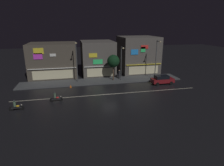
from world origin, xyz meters
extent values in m
plane|color=black|center=(0.00, 0.00, 0.00)|extent=(140.00, 140.00, 0.00)
cube|color=beige|center=(0.00, 0.00, 0.01)|extent=(30.66, 0.16, 0.01)
cube|color=#424447|center=(0.00, 7.60, 0.07)|extent=(32.28, 4.50, 0.14)
cube|color=#4C443A|center=(-9.68, 13.76, 3.63)|extent=(9.83, 7.71, 7.26)
cube|color=white|center=(-9.68, 9.79, 2.60)|extent=(9.34, 0.24, 0.12)
cube|color=#D83FD8|center=(-12.15, 9.85, 5.13)|extent=(1.67, 0.08, 1.18)
cube|color=white|center=(-9.36, 9.85, 5.28)|extent=(1.14, 0.08, 0.55)
cube|color=yellow|center=(-11.94, 9.85, 6.12)|extent=(1.88, 0.08, 1.15)
cube|color=beige|center=(-9.68, 9.85, 1.30)|extent=(7.86, 0.06, 1.80)
cube|color=#56514C|center=(9.68, 14.17, 4.17)|extent=(8.52, 8.52, 8.33)
cube|color=yellow|center=(9.68, 9.79, 2.60)|extent=(8.09, 0.24, 0.12)
cube|color=#268CF2|center=(7.44, 9.85, 5.37)|extent=(1.61, 0.08, 1.12)
cube|color=#33E572|center=(9.34, 9.85, 5.87)|extent=(1.02, 0.08, 1.12)
cube|color=red|center=(9.64, 9.85, 6.39)|extent=(1.67, 0.08, 0.77)
cube|color=beige|center=(9.68, 9.85, 1.30)|extent=(6.81, 0.06, 1.80)
cube|color=#56514C|center=(0.00, 14.08, 3.73)|extent=(7.13, 8.35, 7.46)
cube|color=white|center=(0.00, 9.79, 2.60)|extent=(6.77, 0.24, 0.12)
cube|color=#33E572|center=(-0.52, 9.85, 3.60)|extent=(1.99, 0.08, 0.97)
cube|color=yellow|center=(-1.47, 9.85, 4.97)|extent=(1.68, 0.08, 0.86)
cube|color=beige|center=(0.00, 9.85, 1.30)|extent=(5.70, 0.06, 1.80)
cylinder|color=#47494C|center=(-4.90, 7.90, 4.05)|extent=(0.16, 0.16, 7.83)
cube|color=#47494C|center=(-4.90, 7.20, 7.87)|extent=(0.10, 1.40, 0.10)
ellipsoid|color=#F9E099|center=(-4.90, 6.50, 7.79)|extent=(0.44, 0.32, 0.20)
cylinder|color=#47494C|center=(3.82, 7.38, 3.51)|extent=(0.16, 0.16, 6.75)
cube|color=#47494C|center=(3.82, 6.68, 6.79)|extent=(0.10, 1.40, 0.10)
ellipsoid|color=#F9E099|center=(3.82, 5.98, 6.71)|extent=(0.44, 0.32, 0.20)
cylinder|color=#47494C|center=(11.04, 6.88, 4.05)|extent=(0.16, 0.16, 7.82)
cube|color=#47494C|center=(11.04, 6.18, 7.86)|extent=(0.10, 1.40, 0.10)
ellipsoid|color=#F9E099|center=(11.04, 5.48, 7.78)|extent=(0.44, 0.32, 0.20)
cylinder|color=#232328|center=(3.79, 8.56, 0.92)|extent=(0.36, 0.36, 1.57)
sphere|color=tan|center=(3.79, 8.56, 1.82)|extent=(0.22, 0.22, 0.22)
cylinder|color=#473323|center=(2.28, 7.58, 1.59)|extent=(0.24, 0.24, 2.90)
sphere|color=black|center=(2.28, 7.58, 4.04)|extent=(2.49, 2.49, 2.49)
cube|color=maroon|center=(11.07, 3.44, 0.69)|extent=(4.30, 1.78, 0.76)
cube|color=black|center=(10.85, 3.44, 1.37)|extent=(2.58, 1.57, 0.60)
cube|color=#F9F2CC|center=(13.18, 4.04, 0.79)|extent=(0.08, 0.20, 0.12)
cube|color=#F9F2CC|center=(13.18, 2.83, 0.79)|extent=(0.08, 0.20, 0.12)
cylinder|color=black|center=(12.49, 4.33, 0.31)|extent=(0.62, 0.20, 0.62)
cylinder|color=black|center=(12.49, 2.55, 0.31)|extent=(0.62, 0.20, 0.62)
cylinder|color=black|center=(9.65, 4.33, 0.31)|extent=(0.62, 0.20, 0.62)
cylinder|color=black|center=(9.65, 2.55, 0.31)|extent=(0.62, 0.20, 0.62)
cylinder|color=black|center=(-12.75, -3.40, 0.30)|extent=(0.60, 0.08, 0.60)
cylinder|color=black|center=(-14.05, -3.40, 0.30)|extent=(0.60, 0.10, 0.60)
cube|color=black|center=(-13.40, -3.40, 0.40)|extent=(1.30, 0.14, 0.20)
ellipsoid|color=gold|center=(-13.20, -3.40, 0.62)|extent=(0.44, 0.26, 0.24)
cube|color=black|center=(-13.60, -3.40, 0.55)|extent=(0.56, 0.22, 0.10)
cylinder|color=slate|center=(-12.80, -3.40, 0.85)|extent=(0.03, 0.60, 0.03)
sphere|color=white|center=(-12.71, -3.40, 0.75)|extent=(0.14, 0.14, 0.14)
cylinder|color=#4C664C|center=(-13.55, -3.40, 0.95)|extent=(0.32, 0.32, 0.70)
sphere|color=#333338|center=(-13.55, -3.40, 1.41)|extent=(0.22, 0.22, 0.22)
cylinder|color=black|center=(-7.77, -1.37, 0.30)|extent=(0.60, 0.08, 0.60)
cylinder|color=black|center=(-9.07, -1.37, 0.30)|extent=(0.60, 0.10, 0.60)
cube|color=black|center=(-8.42, -1.37, 0.40)|extent=(1.30, 0.14, 0.20)
ellipsoid|color=red|center=(-8.22, -1.37, 0.62)|extent=(0.44, 0.26, 0.24)
cube|color=black|center=(-8.62, -1.37, 0.55)|extent=(0.56, 0.22, 0.10)
cylinder|color=slate|center=(-7.82, -1.37, 0.85)|extent=(0.03, 0.60, 0.03)
sphere|color=white|center=(-7.73, -1.37, 0.75)|extent=(0.14, 0.14, 0.14)
cylinder|color=#4C664C|center=(-8.57, -1.37, 0.95)|extent=(0.32, 0.32, 0.70)
sphere|color=#333338|center=(-8.57, -1.37, 1.41)|extent=(0.22, 0.22, 0.22)
cone|color=orange|center=(-6.30, 4.81, 0.28)|extent=(0.36, 0.36, 0.55)
camera|label=1|loc=(-5.79, -28.36, 10.93)|focal=30.06mm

